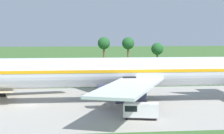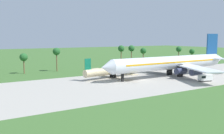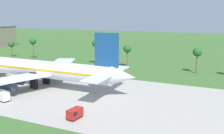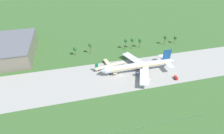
{
  "view_description": "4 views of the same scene",
  "coord_description": "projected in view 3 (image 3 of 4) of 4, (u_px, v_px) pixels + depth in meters",
  "views": [
    {
      "loc": [
        7.09,
        -74.97,
        13.54
      ],
      "look_at": [
        15.77,
        1.73,
        6.8
      ],
      "focal_mm": 65.0,
      "sensor_mm": 36.0,
      "label": 1
    },
    {
      "loc": [
        -59.87,
        -74.58,
        16.52
      ],
      "look_at": [
        -13.01,
        1.73,
        5.8
      ],
      "focal_mm": 40.0,
      "sensor_mm": 36.0,
      "label": 2
    },
    {
      "loc": [
        72.71,
        -61.08,
        22.71
      ],
      "look_at": [
        44.54,
        1.73,
        8.61
      ],
      "focal_mm": 40.0,
      "sensor_mm": 36.0,
      "label": 3
    },
    {
      "loc": [
        -35.48,
        -114.47,
        92.11
      ],
      "look_at": [
        -6.14,
        5.0,
        6.0
      ],
      "focal_mm": 28.0,
      "sensor_mm": 36.0,
      "label": 4
    }
  ],
  "objects": [
    {
      "name": "jet_airliner",
      "position": [
        37.0,
        69.0,
        81.73
      ],
      "size": [
        69.05,
        52.56,
        18.15
      ],
      "color": "silver",
      "rests_on": "ground_plane"
    },
    {
      "name": "regional_aircraft",
      "position": [
        7.0,
        66.0,
        100.88
      ],
      "size": [
        28.14,
        25.47,
        8.56
      ],
      "color": "beige",
      "rests_on": "ground_plane"
    },
    {
      "name": "fuel_truck",
      "position": [
        1.0,
        96.0,
        68.14
      ],
      "size": [
        5.71,
        3.21,
        2.55
      ],
      "color": "black",
      "rests_on": "ground_plane"
    },
    {
      "name": "palm_tree_row",
      "position": [
        106.0,
        47.0,
        115.16
      ],
      "size": [
        115.03,
        3.6,
        12.01
      ],
      "color": "brown",
      "rests_on": "ground_plane"
    },
    {
      "name": "baggage_tug",
      "position": [
        74.0,
        114.0,
        55.84
      ],
      "size": [
        2.43,
        4.03,
        2.36
      ],
      "color": "black",
      "rests_on": "ground_plane"
    }
  ]
}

